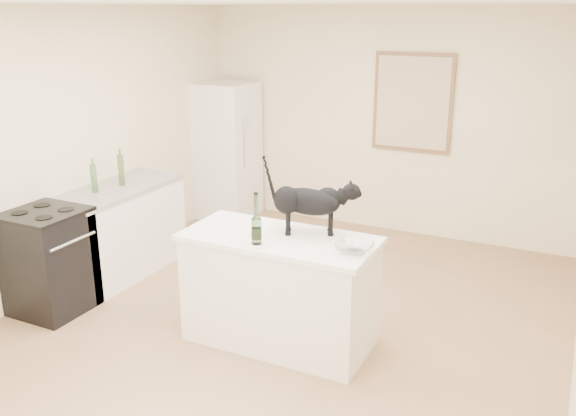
{
  "coord_description": "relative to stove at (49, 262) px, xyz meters",
  "views": [
    {
      "loc": [
        2.11,
        -4.13,
        2.56
      ],
      "look_at": [
        0.15,
        -0.15,
        1.12
      ],
      "focal_mm": 38.42,
      "sensor_mm": 36.0,
      "label": 1
    }
  ],
  "objects": [
    {
      "name": "stove",
      "position": [
        0.0,
        0.0,
        0.0
      ],
      "size": [
        0.6,
        0.6,
        0.9
      ],
      "primitive_type": "cube",
      "color": "black",
      "rests_on": "floor"
    },
    {
      "name": "wine_bottle",
      "position": [
        1.97,
        0.19,
        0.62
      ],
      "size": [
        0.08,
        0.08,
        0.35
      ],
      "primitive_type": "cylinder",
      "rotation": [
        0.0,
        0.0,
        -0.1
      ],
      "color": "#245622",
      "rests_on": "island_top"
    },
    {
      "name": "ceiling",
      "position": [
        1.95,
        0.6,
        2.15
      ],
      "size": [
        5.5,
        5.5,
        0.0
      ],
      "primitive_type": "plane",
      "rotation": [
        3.14,
        0.0,
        0.0
      ],
      "color": "white",
      "rests_on": "ground"
    },
    {
      "name": "left_countertop",
      "position": [
        0.0,
        0.9,
        0.43
      ],
      "size": [
        0.62,
        1.44,
        0.04
      ],
      "primitive_type": "cube",
      "color": "gray",
      "rests_on": "left_cabinets"
    },
    {
      "name": "island_base",
      "position": [
        2.05,
        0.4,
        -0.02
      ],
      "size": [
        1.44,
        0.67,
        0.86
      ],
      "primitive_type": "cube",
      "color": "white",
      "rests_on": "floor"
    },
    {
      "name": "glass_bowl",
      "position": [
        2.68,
        0.35,
        0.48
      ],
      "size": [
        0.29,
        0.29,
        0.07
      ],
      "primitive_type": "imported",
      "rotation": [
        0.0,
        0.0,
        0.06
      ],
      "color": "white",
      "rests_on": "island_top"
    },
    {
      "name": "island_top",
      "position": [
        2.05,
        0.4,
        0.43
      ],
      "size": [
        1.5,
        0.7,
        0.04
      ],
      "primitive_type": "cube",
      "color": "white",
      "rests_on": "island_base"
    },
    {
      "name": "wall_back",
      "position": [
        1.95,
        3.35,
        0.85
      ],
      "size": [
        4.5,
        0.0,
        4.5
      ],
      "primitive_type": "plane",
      "rotation": [
        1.57,
        0.0,
        0.0
      ],
      "color": "#FFEEC5",
      "rests_on": "ground"
    },
    {
      "name": "floor",
      "position": [
        1.95,
        0.6,
        -0.45
      ],
      "size": [
        5.5,
        5.5,
        0.0
      ],
      "primitive_type": "plane",
      "color": "#A27556",
      "rests_on": "ground"
    },
    {
      "name": "counter_bottle_cluster",
      "position": [
        -0.02,
        0.85,
        0.59
      ],
      "size": [
        0.12,
        0.37,
        0.31
      ],
      "color": "#1F4818",
      "rests_on": "left_countertop"
    },
    {
      "name": "artwork_frame",
      "position": [
        2.25,
        3.32,
        1.1
      ],
      "size": [
        0.9,
        0.03,
        1.1
      ],
      "primitive_type": "cube",
      "color": "brown",
      "rests_on": "wall_back"
    },
    {
      "name": "artwork_canvas",
      "position": [
        2.25,
        3.3,
        1.1
      ],
      "size": [
        0.82,
        0.0,
        1.02
      ],
      "primitive_type": "cube",
      "color": "beige",
      "rests_on": "wall_back"
    },
    {
      "name": "fridge",
      "position": [
        0.0,
        2.95,
        0.4
      ],
      "size": [
        0.68,
        0.68,
        1.7
      ],
      "primitive_type": "cube",
      "color": "white",
      "rests_on": "floor"
    },
    {
      "name": "black_cat",
      "position": [
        2.22,
        0.56,
        0.68
      ],
      "size": [
        0.68,
        0.45,
        0.46
      ],
      "primitive_type": null,
      "rotation": [
        0.0,
        0.0,
        0.43
      ],
      "color": "black",
      "rests_on": "island_top"
    },
    {
      "name": "left_cabinets",
      "position": [
        0.0,
        0.9,
        -0.02
      ],
      "size": [
        0.6,
        1.4,
        0.86
      ],
      "primitive_type": "cube",
      "color": "white",
      "rests_on": "floor"
    },
    {
      "name": "wall_left",
      "position": [
        -0.3,
        0.6,
        0.85
      ],
      "size": [
        0.0,
        5.5,
        5.5
      ],
      "primitive_type": "plane",
      "rotation": [
        1.57,
        0.0,
        1.57
      ],
      "color": "#FFEEC5",
      "rests_on": "ground"
    },
    {
      "name": "fridge_paper",
      "position": [
        0.34,
        2.96,
        0.78
      ],
      "size": [
        0.02,
        0.12,
        0.15
      ],
      "primitive_type": "cube",
      "rotation": [
        0.0,
        0.0,
        0.14
      ],
      "color": "white",
      "rests_on": "fridge"
    }
  ]
}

